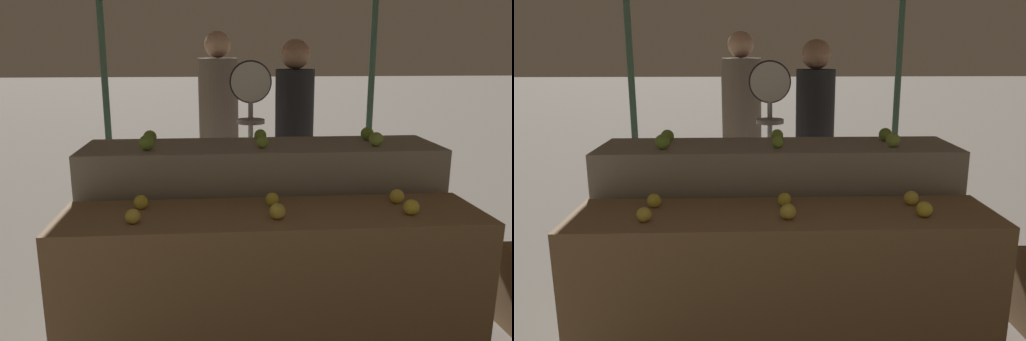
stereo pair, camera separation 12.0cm
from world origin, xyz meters
TOP-DOWN VIEW (x-y plane):
  - display_counter_front at (0.00, 0.00)m, footprint 2.19×0.55m
  - display_counter_back at (0.00, 0.60)m, footprint 2.19×0.55m
  - apple_front_0 at (-0.69, -0.12)m, footprint 0.07×0.07m
  - apple_front_1 at (0.01, -0.11)m, footprint 0.08×0.08m
  - apple_front_2 at (0.69, -0.10)m, footprint 0.08×0.08m
  - apple_front_3 at (-0.68, 0.11)m, footprint 0.07×0.07m
  - apple_front_4 at (0.01, 0.11)m, footprint 0.07×0.07m
  - apple_front_5 at (0.69, 0.10)m, footprint 0.08×0.08m
  - apple_back_0 at (-0.69, 0.48)m, footprint 0.09×0.09m
  - apple_back_1 at (-0.01, 0.49)m, footprint 0.07×0.07m
  - apple_back_2 at (0.69, 0.49)m, footprint 0.09×0.09m
  - apple_back_3 at (-0.70, 0.70)m, footprint 0.08×0.08m
  - apple_back_4 at (-0.00, 0.71)m, footprint 0.08×0.08m
  - apple_back_5 at (0.70, 0.71)m, footprint 0.08×0.08m
  - produce_scale at (-0.03, 1.15)m, footprint 0.30×0.20m
  - person_vendor_at_scale at (0.34, 1.46)m, footprint 0.40×0.40m
  - person_customer_left at (-0.25, 2.23)m, footprint 0.46×0.46m

SIDE VIEW (x-z plane):
  - display_counter_front at x=0.00m, z-range 0.00..0.84m
  - display_counter_back at x=0.00m, z-range 0.00..1.08m
  - apple_front_4 at x=0.01m, z-range 0.84..0.91m
  - apple_front_0 at x=-0.69m, z-range 0.84..0.91m
  - apple_front_3 at x=-0.68m, z-range 0.84..0.91m
  - apple_front_5 at x=0.69m, z-range 0.84..0.92m
  - apple_front_2 at x=0.69m, z-range 0.84..0.92m
  - apple_front_1 at x=0.01m, z-range 0.84..0.92m
  - person_vendor_at_scale at x=0.34m, z-range 0.16..1.89m
  - person_customer_left at x=-0.25m, z-range 0.15..1.97m
  - apple_back_1 at x=-0.01m, z-range 1.08..1.15m
  - apple_back_4 at x=0.00m, z-range 1.08..1.16m
  - apple_back_3 at x=-0.70m, z-range 1.08..1.16m
  - apple_back_5 at x=0.70m, z-range 1.08..1.16m
  - apple_back_2 at x=0.69m, z-range 1.08..1.17m
  - apple_back_0 at x=-0.69m, z-range 1.08..1.17m
  - produce_scale at x=-0.03m, z-range 0.37..1.95m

